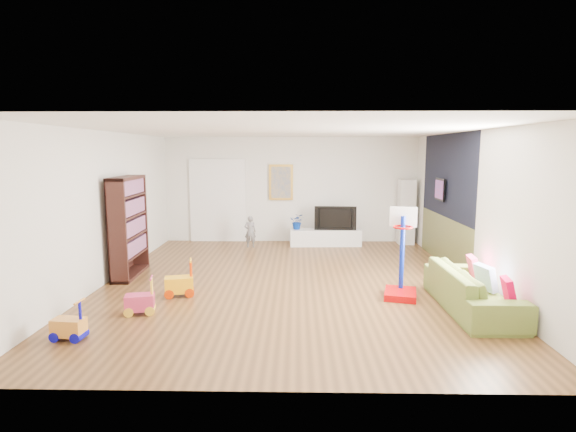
{
  "coord_description": "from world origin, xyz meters",
  "views": [
    {
      "loc": [
        0.17,
        -7.86,
        2.34
      ],
      "look_at": [
        0.0,
        0.4,
        1.15
      ],
      "focal_mm": 28.0,
      "sensor_mm": 36.0,
      "label": 1
    }
  ],
  "objects_px": {
    "media_console": "(325,237)",
    "bookshelf": "(128,226)",
    "sofa": "(472,289)",
    "basketball_hoop": "(402,253)"
  },
  "relations": [
    {
      "from": "media_console",
      "to": "bookshelf",
      "type": "bearing_deg",
      "value": -146.74
    },
    {
      "from": "bookshelf",
      "to": "sofa",
      "type": "distance_m",
      "value": 6.08
    },
    {
      "from": "bookshelf",
      "to": "sofa",
      "type": "relative_size",
      "value": 0.89
    },
    {
      "from": "basketball_hoop",
      "to": "media_console",
      "type": "bearing_deg",
      "value": 117.47
    },
    {
      "from": "bookshelf",
      "to": "basketball_hoop",
      "type": "xyz_separation_m",
      "value": [
        4.85,
        -1.23,
        -0.21
      ]
    },
    {
      "from": "sofa",
      "to": "media_console",
      "type": "bearing_deg",
      "value": 22.2
    },
    {
      "from": "sofa",
      "to": "basketball_hoop",
      "type": "xyz_separation_m",
      "value": [
        -0.93,
        0.54,
        0.42
      ]
    },
    {
      "from": "bookshelf",
      "to": "basketball_hoop",
      "type": "height_order",
      "value": "bookshelf"
    },
    {
      "from": "bookshelf",
      "to": "basketball_hoop",
      "type": "distance_m",
      "value": 5.01
    },
    {
      "from": "basketball_hoop",
      "to": "bookshelf",
      "type": "bearing_deg",
      "value": 179.79
    }
  ]
}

